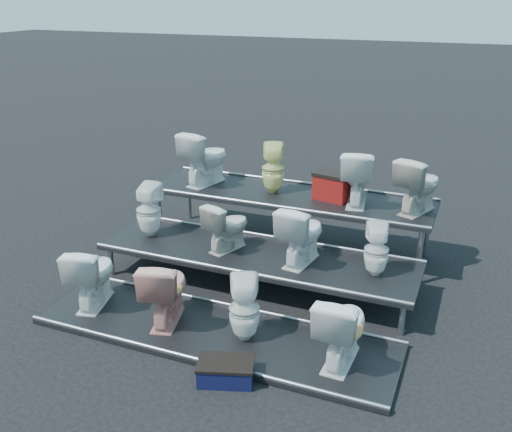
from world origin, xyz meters
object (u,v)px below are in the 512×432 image
at_px(toilet_0, 92,274).
at_px(toilet_7, 377,250).
at_px(toilet_2, 244,309).
at_px(toilet_11, 419,185).
at_px(toilet_1, 165,290).
at_px(step_stool, 226,372).
at_px(red_crate, 333,187).
at_px(toilet_4, 149,210).
at_px(toilet_6, 302,234).
at_px(toilet_3, 342,327).
at_px(toilet_5, 227,226).
at_px(toilet_8, 205,157).
at_px(toilet_10, 357,177).

bearing_deg(toilet_0, toilet_7, -171.75).
height_order(toilet_2, toilet_11, toilet_11).
xyz_separation_m(toilet_1, step_stool, (1.08, -0.69, -0.37)).
xyz_separation_m(toilet_11, step_stool, (-1.36, -3.29, -1.15)).
bearing_deg(red_crate, toilet_4, -137.41).
xyz_separation_m(toilet_0, red_crate, (2.28, 2.67, 0.58)).
relative_size(toilet_1, toilet_6, 1.04).
height_order(toilet_6, toilet_7, toilet_6).
height_order(toilet_3, toilet_11, toilet_11).
relative_size(toilet_11, step_stool, 1.41).
distance_m(toilet_6, toilet_7, 0.95).
distance_m(toilet_3, toilet_7, 1.34).
bearing_deg(red_crate, toilet_0, -119.10).
relative_size(toilet_1, step_stool, 1.48).
height_order(toilet_5, toilet_8, toilet_8).
xyz_separation_m(toilet_4, step_stool, (2.10, -1.99, -0.74)).
relative_size(toilet_8, step_stool, 1.53).
bearing_deg(toilet_3, toilet_1, 2.18).
xyz_separation_m(toilet_3, toilet_4, (-3.10, 1.30, 0.37)).
distance_m(toilet_0, toilet_5, 1.81).
bearing_deg(toilet_1, toilet_5, -112.78).
distance_m(toilet_4, toilet_10, 2.95).
bearing_deg(toilet_0, red_crate, -144.34).
bearing_deg(toilet_8, toilet_4, 94.05).
height_order(toilet_7, step_stool, toilet_7).
relative_size(toilet_0, toilet_7, 1.21).
bearing_deg(toilet_7, toilet_2, 33.70).
bearing_deg(toilet_6, toilet_4, 7.97).
height_order(toilet_3, toilet_10, toilet_10).
bearing_deg(toilet_7, toilet_6, -14.37).
xyz_separation_m(toilet_2, toilet_11, (1.45, 2.60, 0.81)).
distance_m(toilet_5, toilet_7, 1.97).
xyz_separation_m(toilet_4, red_crate, (2.26, 1.37, 0.20)).
distance_m(toilet_0, step_stool, 2.25).
relative_size(toilet_0, toilet_4, 1.05).
bearing_deg(toilet_3, toilet_5, -32.26).
relative_size(toilet_4, red_crate, 1.56).
height_order(toilet_0, toilet_10, toilet_10).
distance_m(toilet_1, toilet_7, 2.54).
height_order(toilet_4, toilet_6, toilet_6).
distance_m(toilet_8, toilet_10, 2.38).
bearing_deg(toilet_6, step_stool, 94.13).
height_order(toilet_5, toilet_11, toilet_11).
bearing_deg(toilet_1, toilet_6, -147.64).
relative_size(toilet_3, toilet_5, 1.22).
bearing_deg(toilet_8, toilet_0, 98.75).
distance_m(toilet_3, toilet_6, 1.61).
bearing_deg(red_crate, toilet_2, -84.00).
relative_size(toilet_8, red_crate, 1.72).
relative_size(toilet_2, toilet_6, 0.97).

